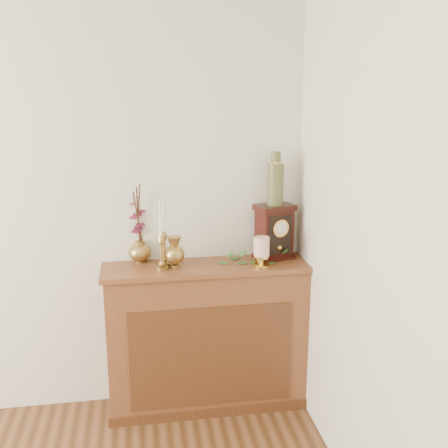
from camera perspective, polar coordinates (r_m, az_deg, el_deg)
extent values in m
cube|color=brown|center=(3.31, -1.80, -12.33)|extent=(1.20, 0.30, 0.90)
cube|color=brown|center=(3.19, -1.42, -14.26)|extent=(0.96, 0.01, 0.63)
cube|color=brown|center=(3.13, -1.87, -4.68)|extent=(1.24, 0.34, 0.03)
cube|color=brown|center=(3.51, -1.75, -18.46)|extent=(1.23, 0.33, 0.06)
cylinder|color=tan|center=(3.05, -6.76, -4.79)|extent=(0.07, 0.07, 0.02)
sphere|color=tan|center=(3.04, -6.77, -4.31)|extent=(0.04, 0.04, 0.04)
cylinder|color=tan|center=(3.02, -6.80, -3.20)|extent=(0.02, 0.02, 0.12)
sphere|color=tan|center=(3.00, -6.84, -1.99)|extent=(0.03, 0.03, 0.03)
cone|color=tan|center=(3.00, -6.86, -1.51)|extent=(0.05, 0.05, 0.04)
cone|color=silver|center=(2.97, -6.93, 0.80)|extent=(0.02, 0.02, 0.22)
cylinder|color=tan|center=(3.12, -6.50, -4.34)|extent=(0.07, 0.07, 0.02)
sphere|color=tan|center=(3.11, -6.51, -3.87)|extent=(0.04, 0.04, 0.04)
cylinder|color=tan|center=(3.09, -6.54, -2.78)|extent=(0.02, 0.02, 0.12)
sphere|color=tan|center=(3.08, -6.58, -1.59)|extent=(0.03, 0.03, 0.03)
cone|color=tan|center=(3.07, -6.59, -1.11)|extent=(0.05, 0.05, 0.04)
cone|color=silver|center=(3.04, -6.66, 1.16)|extent=(0.02, 0.02, 0.22)
cylinder|color=tan|center=(3.07, -5.37, -4.58)|extent=(0.06, 0.06, 0.02)
sphere|color=tan|center=(3.05, -5.40, -3.35)|extent=(0.12, 0.12, 0.12)
cone|color=tan|center=(3.03, -5.43, -1.92)|extent=(0.08, 0.08, 0.06)
cylinder|color=tan|center=(3.20, -9.11, -4.03)|extent=(0.06, 0.06, 0.01)
ellipsoid|color=tan|center=(3.18, -9.15, -3.06)|extent=(0.13, 0.13, 0.11)
cylinder|color=tan|center=(3.17, -9.19, -2.09)|extent=(0.06, 0.06, 0.02)
cylinder|color=#472819|center=(3.13, -9.40, 0.77)|extent=(0.05, 0.08, 0.31)
cylinder|color=#472819|center=(3.13, -9.34, 1.03)|extent=(0.01, 0.07, 0.35)
cylinder|color=#472819|center=(3.13, -9.29, 1.29)|extent=(0.04, 0.12, 0.36)
cylinder|color=gold|center=(3.17, 3.85, -4.02)|extent=(0.08, 0.08, 0.01)
cylinder|color=gold|center=(3.16, 3.86, -3.59)|extent=(0.02, 0.02, 0.04)
cylinder|color=gold|center=(3.15, 3.87, -3.23)|extent=(0.08, 0.08, 0.01)
cylinder|color=#F9EAC2|center=(3.14, 3.88, -2.35)|extent=(0.07, 0.07, 0.09)
cylinder|color=#472819|center=(3.13, 3.90, -1.46)|extent=(0.00, 0.00, 0.01)
cylinder|color=gold|center=(3.08, 4.09, -4.54)|extent=(0.10, 0.10, 0.02)
cylinder|color=gold|center=(3.07, 4.09, -4.00)|extent=(0.02, 0.02, 0.04)
cylinder|color=gold|center=(3.06, 4.10, -3.55)|extent=(0.09, 0.09, 0.01)
cylinder|color=#F9EAC2|center=(3.04, 4.12, -2.45)|extent=(0.09, 0.09, 0.11)
cylinder|color=#472819|center=(3.03, 4.14, -1.34)|extent=(0.00, 0.00, 0.01)
cube|color=#2D6024|center=(3.20, -0.21, -3.83)|extent=(0.06, 0.07, 0.00)
cube|color=#2D6024|center=(3.13, 3.23, -4.33)|extent=(0.06, 0.06, 0.00)
cube|color=#2D6024|center=(3.15, 0.51, -4.16)|extent=(0.05, 0.06, 0.00)
cube|color=#2D6024|center=(3.11, 1.58, -4.43)|extent=(0.06, 0.05, 0.00)
cube|color=#2D6024|center=(3.16, 4.13, -4.11)|extent=(0.07, 0.06, 0.00)
cube|color=#2D6024|center=(3.16, 5.49, -4.18)|extent=(0.06, 0.05, 0.00)
cube|color=#2D6024|center=(3.19, 1.68, -3.94)|extent=(0.05, 0.06, 0.00)
cube|color=#2D6024|center=(3.14, 0.99, -4.20)|extent=(0.07, 0.07, 0.00)
cube|color=#2D6024|center=(3.17, 5.79, -4.13)|extent=(0.05, 0.06, 0.00)
cube|color=#2D6024|center=(3.13, 0.70, -3.34)|extent=(0.05, 0.06, 0.03)
cube|color=#2D6024|center=(3.08, 2.05, -3.26)|extent=(0.05, 0.06, 0.03)
cube|color=#2D6024|center=(3.19, 6.63, -2.90)|extent=(0.05, 0.05, 0.03)
cube|color=black|center=(3.25, 5.41, -3.51)|extent=(0.26, 0.21, 0.02)
cube|color=black|center=(3.21, 5.47, -1.03)|extent=(0.23, 0.19, 0.29)
cube|color=black|center=(3.17, 5.54, 1.80)|extent=(0.26, 0.21, 0.03)
cube|color=black|center=(3.15, 6.12, -1.23)|extent=(0.15, 0.05, 0.24)
cylinder|color=gold|center=(3.14, 6.20, -0.46)|extent=(0.11, 0.04, 0.11)
cylinder|color=silver|center=(3.14, 6.20, -0.46)|extent=(0.08, 0.03, 0.08)
sphere|color=gold|center=(3.18, 6.05, -2.58)|extent=(0.04, 0.04, 0.04)
cylinder|color=#1C3829|center=(3.14, 5.60, 4.30)|extent=(0.10, 0.10, 0.25)
cylinder|color=#1C3829|center=(3.12, 5.67, 7.11)|extent=(0.06, 0.06, 0.08)
cylinder|color=tan|center=(3.12, 5.65, 6.64)|extent=(0.07, 0.07, 0.02)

